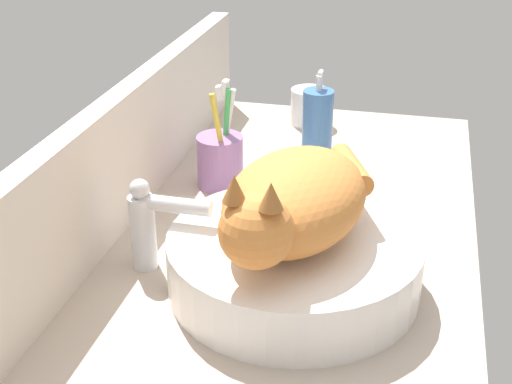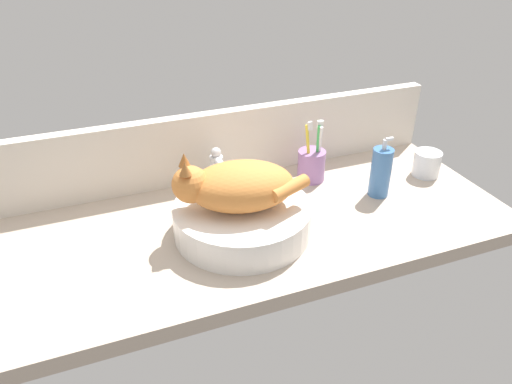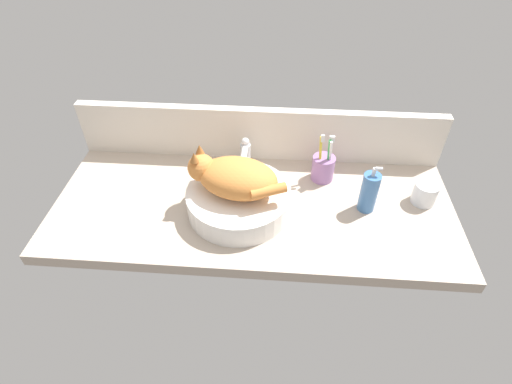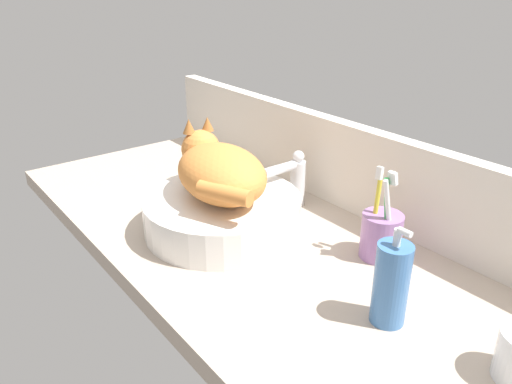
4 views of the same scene
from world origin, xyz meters
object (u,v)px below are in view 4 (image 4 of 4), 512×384
sink_basin (223,214)px  cat (219,170)px  toothbrush_cup (381,234)px  soap_dispenser (391,283)px  faucet (294,177)px

sink_basin → cat: bearing=171.8°
toothbrush_cup → cat: bearing=-148.5°
soap_dispenser → toothbrush_cup: toothbrush_cup is taller
soap_dispenser → sink_basin: bearing=-175.1°
cat → faucet: cat is taller
soap_dispenser → toothbrush_cup: size_ratio=0.92×
faucet → soap_dispenser: (41.34, -16.64, -0.21)cm
cat → faucet: (1.59, 20.00, -6.23)cm
sink_basin → toothbrush_cup: (27.98, 18.14, 1.09)cm
soap_dispenser → toothbrush_cup: (-13.58, 14.59, -2.12)cm
sink_basin → soap_dispenser: bearing=4.9°
faucet → soap_dispenser: soap_dispenser is taller
sink_basin → faucet: faucet is taller
sink_basin → faucet: bearing=89.3°
faucet → sink_basin: bearing=-90.7°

